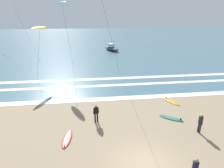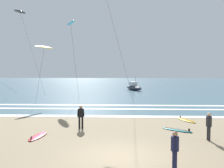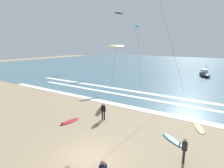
# 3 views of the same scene
# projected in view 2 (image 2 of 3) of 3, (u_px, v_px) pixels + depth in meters

# --- Properties ---
(ground_plane) EXTENTS (160.00, 160.00, 0.00)m
(ground_plane) POSITION_uv_depth(u_px,v_px,m) (119.00, 157.00, 11.39)
(ground_plane) COLOR #937F60
(ocean_surface) EXTENTS (140.00, 90.00, 0.01)m
(ocean_surface) POSITION_uv_depth(u_px,v_px,m) (122.00, 84.00, 65.50)
(ocean_surface) COLOR #476B7A
(ocean_surface) RESTS_ON ground
(wave_foam_shoreline) EXTENTS (45.49, 1.00, 0.01)m
(wave_foam_shoreline) POSITION_uv_depth(u_px,v_px,m) (102.00, 116.00, 21.09)
(wave_foam_shoreline) COLOR white
(wave_foam_shoreline) RESTS_ON ocean_surface
(wave_foam_mid_break) EXTENTS (39.13, 0.73, 0.01)m
(wave_foam_mid_break) POSITION_uv_depth(u_px,v_px,m) (102.00, 109.00, 25.04)
(wave_foam_mid_break) COLOR white
(wave_foam_mid_break) RESTS_ON ocean_surface
(wave_foam_outer_break) EXTENTS (53.37, 0.88, 0.01)m
(wave_foam_outer_break) POSITION_uv_depth(u_px,v_px,m) (133.00, 105.00, 27.48)
(wave_foam_outer_break) COLOR white
(wave_foam_outer_break) RESTS_ON ocean_surface
(surfer_left_near) EXTENTS (0.51, 0.32, 1.60)m
(surfer_left_near) POSITION_uv_depth(u_px,v_px,m) (81.00, 115.00, 16.72)
(surfer_left_near) COLOR black
(surfer_left_near) RESTS_ON ground
(surfer_foreground_main) EXTENTS (0.32, 0.51, 1.60)m
(surfer_foreground_main) POSITION_uv_depth(u_px,v_px,m) (209.00, 124.00, 13.93)
(surfer_foreground_main) COLOR #232328
(surfer_foreground_main) RESTS_ON ground
(surfer_left_far) EXTENTS (0.33, 0.49, 1.60)m
(surfer_left_far) POSITION_uv_depth(u_px,v_px,m) (175.00, 147.00, 9.76)
(surfer_left_far) COLOR #141938
(surfer_left_far) RESTS_ON ground
(surfboard_left_pile) EXTENTS (2.04, 1.74, 0.25)m
(surfboard_left_pile) POSITION_uv_depth(u_px,v_px,m) (177.00, 130.00, 16.29)
(surfboard_left_pile) COLOR teal
(surfboard_left_pile) RESTS_ON ground
(surfboard_right_spare) EXTENTS (1.35, 2.17, 0.25)m
(surfboard_right_spare) POSITION_uv_depth(u_px,v_px,m) (187.00, 120.00, 19.34)
(surfboard_right_spare) COLOR yellow
(surfboard_right_spare) RESTS_ON ground
(surfboard_near_water) EXTENTS (0.87, 2.16, 0.25)m
(surfboard_near_water) POSITION_uv_depth(u_px,v_px,m) (38.00, 136.00, 14.75)
(surfboard_near_water) COLOR red
(surfboard_near_water) RESTS_ON ground
(kite_yellow_high_left) EXTENTS (2.22, 3.26, 6.90)m
(kite_yellow_high_left) POSITION_uv_depth(u_px,v_px,m) (44.00, 47.00, 29.58)
(kite_yellow_high_left) COLOR yellow
(kite_yellow_high_left) RESTS_ON ground
(kite_cyan_high_right) EXTENTS (1.96, 3.26, 10.02)m
(kite_cyan_high_right) POSITION_uv_depth(u_px,v_px,m) (71.00, 23.00, 30.87)
(kite_cyan_high_right) COLOR #23A8C6
(kite_cyan_high_right) RESTS_ON ground
(kite_black_mid_center) EXTENTS (8.24, 10.39, 15.20)m
(kite_black_mid_center) POSITION_uv_depth(u_px,v_px,m) (20.00, 12.00, 46.98)
(kite_black_mid_center) COLOR black
(kite_black_mid_center) RESTS_ON ground
(offshore_boat) EXTENTS (3.70, 5.44, 2.70)m
(offshore_boat) POSITION_uv_depth(u_px,v_px,m) (134.00, 87.00, 47.32)
(offshore_boat) COLOR #2D3342
(offshore_boat) RESTS_ON ground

